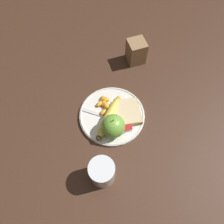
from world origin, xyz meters
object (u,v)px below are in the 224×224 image
banana (108,119)px  fork (110,118)px  juice_glass (102,173)px  plate (112,115)px  apple (113,126)px  jam_packet (126,126)px  bread_slice (126,113)px  condiment_caddy (136,52)px

banana → fork: size_ratio=0.97×
banana → juice_glass: bearing=156.7°
plate → banana: bearing=132.0°
apple → jam_packet: size_ratio=2.06×
plate → fork: fork is taller
bread_slice → juice_glass: bearing=141.1°
plate → juice_glass: (-0.19, 0.09, 0.04)m
fork → jam_packet: jam_packet is taller
juice_glass → fork: size_ratio=0.67×
apple → banana: size_ratio=0.60×
bread_slice → fork: (0.00, 0.06, -0.01)m
bread_slice → fork: bearing=86.9°
juice_glass → apple: size_ratio=1.15×
juice_glass → banana: 0.19m
apple → bread_slice: size_ratio=0.79×
banana → fork: banana is taller
plate → jam_packet: size_ratio=5.39×
juice_glass → apple: (0.13, -0.08, 0.00)m
jam_packet → fork: bearing=37.2°
apple → banana: apple is taller
apple → fork: 0.06m
condiment_caddy → jam_packet: bearing=152.4°
banana → jam_packet: size_ratio=3.44×
plate → fork: bearing=139.9°
plate → banana: size_ratio=1.57×
condiment_caddy → fork: bearing=141.4°
plate → condiment_caddy: (0.22, -0.17, 0.04)m
apple → condiment_caddy: (0.28, -0.19, -0.00)m
plate → apple: bearing=164.7°
jam_packet → juice_glass: bearing=136.6°
juice_glass → jam_packet: (0.13, -0.12, -0.02)m
apple → condiment_caddy: size_ratio=0.91×
banana → jam_packet: banana is taller
bread_slice → jam_packet: (-0.05, 0.02, -0.00)m
plate → apple: (-0.06, 0.02, 0.04)m
banana → plate: bearing=-48.0°
juice_glass → fork: bearing=-25.4°
plate → apple: size_ratio=2.62×
banana → bread_slice: size_ratio=1.31×
jam_packet → bread_slice: bearing=-23.0°
banana → apple: bearing=-174.5°
apple → fork: bearing=-8.3°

